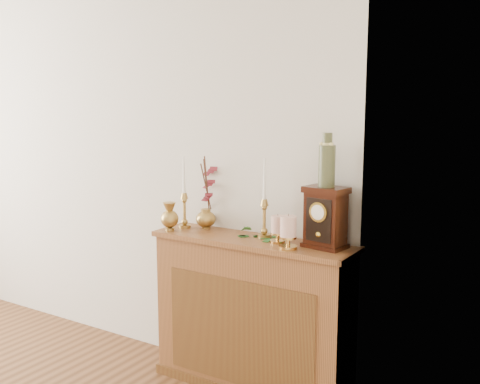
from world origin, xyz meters
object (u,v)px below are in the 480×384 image
Objects in this scene: candlestick_left at (184,205)px; bud_vase at (170,217)px; ginger_jar at (209,195)px; mantel_clock at (325,218)px; candlestick_center at (264,212)px; ceramic_vase at (327,163)px.

bud_vase is at bearing -102.10° from candlestick_left.
ginger_jar is (0.12, 0.10, 0.06)m from candlestick_left.
mantel_clock is (0.97, 0.14, 0.08)m from bud_vase.
bud_vase is (-0.58, -0.16, -0.07)m from candlestick_center.
mantel_clock reaches higher than bud_vase.
candlestick_left is at bearing -169.87° from mantel_clock.
bud_vase is 0.38× the size of ginger_jar.
bud_vase is 0.28m from ginger_jar.
candlestick_center is 2.64× the size of bud_vase.
candlestick_center is 0.39m from mantel_clock.
ceramic_vase is (0.97, 0.14, 0.38)m from bud_vase.
candlestick_center is at bearing 177.40° from ceramic_vase.
candlestick_left is 0.95m from mantel_clock.
ceramic_vase is (0.00, 0.00, 0.30)m from mantel_clock.
candlestick_left is 1.36× the size of mantel_clock.
candlestick_center is at bearing -7.44° from ginger_jar.
candlestick_center is (0.55, 0.04, 0.00)m from candlestick_left.
ginger_jar is at bearing 172.56° from candlestick_center.
ceramic_vase reaches higher than candlestick_left.
candlestick_left is 0.13m from bud_vase.
candlestick_center is 1.02× the size of ginger_jar.
candlestick_left is 1.00m from ceramic_vase.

